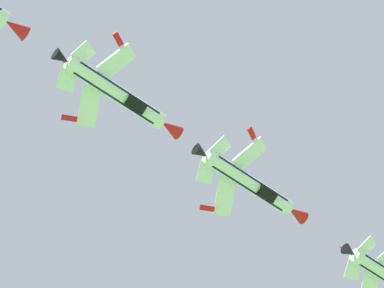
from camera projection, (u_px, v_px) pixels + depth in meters
The scene contains 2 objects.
fighter_jet_left_wing at pixel (250, 184), 102.84m from camera, with size 10.88×13.92×6.21m.
fighter_jet_right_wing at pixel (118, 94), 96.62m from camera, with size 10.92×13.92×6.11m.
Camera 1 is at (-0.45, -4.10, 1.41)m, focal length 88.37 mm.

